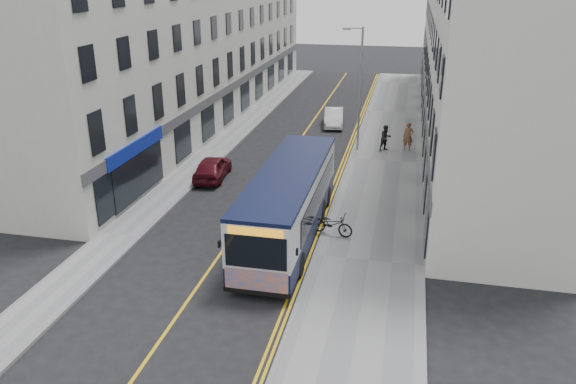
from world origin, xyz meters
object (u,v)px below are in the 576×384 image
at_px(city_bus, 289,201).
at_px(car_white, 334,117).
at_px(streetlamp, 359,85).
at_px(bicycle, 332,224).
at_px(pedestrian_near, 408,136).
at_px(pedestrian_far, 386,138).
at_px(car_maroon, 213,167).

height_order(city_bus, car_white, city_bus).
xyz_separation_m(streetlamp, bicycle, (0.23, -13.16, -3.74)).
bearing_deg(pedestrian_near, streetlamp, -173.78).
distance_m(pedestrian_near, car_white, 8.01).
height_order(bicycle, pedestrian_near, pedestrian_near).
relative_size(city_bus, car_white, 2.77).
bearing_deg(pedestrian_far, car_maroon, 178.80).
bearing_deg(car_white, pedestrian_near, -51.86).
bearing_deg(pedestrian_far, bicycle, -135.61).
distance_m(bicycle, car_maroon, 9.91).
height_order(bicycle, car_white, car_white).
height_order(pedestrian_near, car_white, pedestrian_near).
distance_m(streetlamp, city_bus, 13.93).
xyz_separation_m(streetlamp, pedestrian_far, (1.90, 0.16, -3.41)).
relative_size(streetlamp, car_maroon, 2.03).
distance_m(streetlamp, pedestrian_far, 3.91).
xyz_separation_m(bicycle, car_white, (-2.60, 19.27, 0.02)).
distance_m(city_bus, pedestrian_far, 14.22).
height_order(streetlamp, pedestrian_far, streetlamp).
distance_m(pedestrian_far, car_maroon, 11.90).
bearing_deg(pedestrian_far, streetlamp, 146.46).
relative_size(pedestrian_far, car_maroon, 0.43).
bearing_deg(car_maroon, city_bus, 127.50).
distance_m(city_bus, car_maroon, 8.88).
height_order(streetlamp, car_white, streetlamp).
height_order(bicycle, car_maroon, car_maroon).
height_order(streetlamp, city_bus, streetlamp).
xyz_separation_m(city_bus, pedestrian_near, (5.00, 14.08, -0.69)).
bearing_deg(bicycle, pedestrian_near, 2.25).
bearing_deg(streetlamp, city_bus, -96.99).
distance_m(city_bus, bicycle, 2.24).
distance_m(pedestrian_near, pedestrian_far, 1.48).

